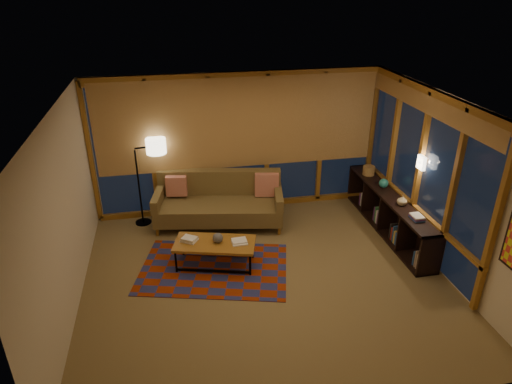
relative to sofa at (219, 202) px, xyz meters
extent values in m
cube|color=olive|center=(0.49, -1.82, -0.47)|extent=(5.50, 5.00, 0.01)
cube|color=silver|center=(0.49, -1.82, 2.23)|extent=(5.50, 5.00, 0.01)
cube|color=beige|center=(0.49, 0.68, 0.88)|extent=(5.50, 0.01, 2.70)
cube|color=beige|center=(0.49, -4.32, 0.88)|extent=(5.50, 0.01, 2.70)
cube|color=beige|center=(-2.26, -1.82, 0.88)|extent=(0.01, 5.00, 2.70)
cube|color=beige|center=(3.24, -1.82, 0.88)|extent=(0.01, 5.00, 2.70)
cube|color=maroon|center=(-0.27, -1.40, -0.47)|extent=(2.62, 2.08, 0.01)
sphere|color=#2C2C2E|center=(-0.18, -1.31, 0.03)|extent=(0.17, 0.17, 0.16)
cylinder|color=#AD783E|center=(2.96, 0.12, 0.33)|extent=(0.29, 0.29, 0.17)
sphere|color=#25796E|center=(2.98, -0.49, 0.33)|extent=(0.19, 0.19, 0.17)
imported|color=tan|center=(2.98, -1.20, 0.34)|extent=(0.20, 0.20, 0.18)
camera|label=1|loc=(-0.78, -7.46, 3.80)|focal=32.00mm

